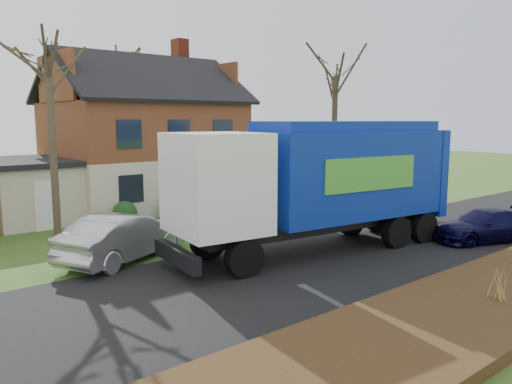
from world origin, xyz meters
TOP-DOWN VIEW (x-y plane):
  - ground at (0.00, 0.00)m, footprint 120.00×120.00m
  - road at (0.00, 0.00)m, footprint 80.00×7.00m
  - mulch_verge at (0.00, -5.30)m, footprint 80.00×3.50m
  - main_house at (1.49, 13.91)m, footprint 12.95×8.95m
  - garbage_truck at (2.30, 1.08)m, footprint 10.99×4.17m
  - silver_sedan at (-3.65, 4.41)m, footprint 5.12×3.54m
  - navy_wagon at (8.18, -2.00)m, footprint 4.61×3.22m
  - tree_front_west at (-4.29, 9.27)m, footprint 3.24×3.24m
  - tree_front_east at (11.82, 9.05)m, footprint 3.67×3.67m
  - tree_back at (4.16, 21.65)m, footprint 3.37×3.37m
  - grass_clump_mid at (1.38, -5.64)m, footprint 0.30×0.25m

SIDE VIEW (x-z plane):
  - ground at x=0.00m, z-range 0.00..0.00m
  - road at x=0.00m, z-range 0.00..0.02m
  - mulch_verge at x=0.00m, z-range 0.00..0.30m
  - navy_wagon at x=8.18m, z-range 0.00..1.24m
  - grass_clump_mid at x=1.38m, z-range 0.30..1.15m
  - silver_sedan at x=-3.65m, z-range 0.00..1.60m
  - garbage_truck at x=2.30m, z-range 0.35..4.94m
  - main_house at x=1.49m, z-range -0.60..8.66m
  - tree_front_west at x=-4.29m, z-range 3.12..12.73m
  - tree_front_east at x=11.82m, z-range 3.19..13.38m
  - tree_back at x=4.16m, z-range 3.56..14.24m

